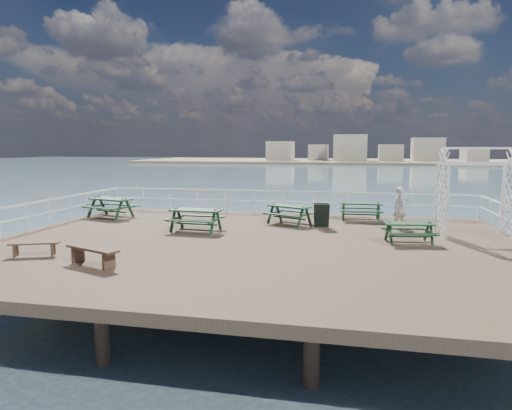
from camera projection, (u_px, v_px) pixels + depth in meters
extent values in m
cube|color=brown|center=(254.00, 246.00, 15.57)|extent=(18.00, 14.00, 0.30)
plane|color=#445E72|center=(325.00, 190.00, 54.60)|extent=(300.00, 300.00, 0.00)
cube|color=tan|center=(392.00, 162.00, 143.54)|extent=(160.00, 40.00, 0.80)
cube|color=beige|center=(281.00, 151.00, 147.48)|extent=(8.00, 8.00, 6.00)
cube|color=beige|center=(318.00, 152.00, 145.05)|extent=(6.00, 8.00, 5.00)
cube|color=beige|center=(350.00, 148.00, 142.78)|extent=(10.00, 8.00, 8.00)
cube|color=beige|center=(390.00, 153.00, 140.47)|extent=(7.00, 8.00, 5.00)
cube|color=beige|center=(428.00, 149.00, 138.05)|extent=(9.00, 8.00, 7.00)
cube|color=beige|center=(473.00, 155.00, 135.54)|extent=(6.00, 8.00, 4.00)
cylinder|color=brown|center=(130.00, 239.00, 22.62)|extent=(0.36, 0.36, 2.10)
cylinder|color=brown|center=(452.00, 254.00, 19.50)|extent=(0.36, 0.36, 2.10)
cube|color=white|center=(284.00, 192.00, 22.06)|extent=(17.70, 0.07, 0.07)
cube|color=white|center=(284.00, 202.00, 22.12)|extent=(17.70, 0.05, 0.05)
cylinder|color=white|center=(117.00, 198.00, 23.97)|extent=(0.05, 0.05, 1.10)
cube|color=white|center=(26.00, 204.00, 17.26)|extent=(0.07, 13.70, 0.07)
cube|color=white|center=(26.00, 217.00, 17.32)|extent=(0.05, 13.70, 0.05)
cube|color=#12331B|center=(110.00, 199.00, 20.84)|extent=(2.17, 1.32, 0.07)
cube|color=#12331B|center=(121.00, 205.00, 21.48)|extent=(2.02, 0.83, 0.06)
cube|color=#12331B|center=(99.00, 208.00, 20.30)|extent=(2.02, 0.83, 0.06)
cube|color=#12331B|center=(97.00, 206.00, 21.28)|extent=(0.54, 1.59, 0.07)
cube|color=#12331B|center=(124.00, 208.00, 20.49)|extent=(0.54, 1.59, 0.07)
cube|color=#12331B|center=(103.00, 206.00, 21.59)|extent=(0.25, 0.58, 0.99)
cube|color=#12331B|center=(92.00, 208.00, 21.00)|extent=(0.25, 0.58, 0.99)
cube|color=#12331B|center=(130.00, 208.00, 20.79)|extent=(0.25, 0.58, 0.99)
cube|color=#12331B|center=(119.00, 210.00, 20.20)|extent=(0.25, 0.58, 0.99)
cube|color=#12331B|center=(111.00, 211.00, 20.91)|extent=(1.76, 0.59, 0.07)
cube|color=#12331B|center=(289.00, 206.00, 19.07)|extent=(1.91, 1.39, 0.06)
cube|color=#12331B|center=(297.00, 212.00, 19.57)|extent=(1.72, 0.99, 0.05)
cube|color=#12331B|center=(281.00, 215.00, 18.64)|extent=(1.72, 0.99, 0.05)
cube|color=#12331B|center=(275.00, 212.00, 19.56)|extent=(0.69, 1.33, 0.06)
cube|color=#12331B|center=(304.00, 215.00, 18.66)|extent=(0.69, 1.33, 0.06)
cube|color=#12331B|center=(279.00, 212.00, 19.80)|extent=(0.29, 0.50, 0.87)
cube|color=#12331B|center=(271.00, 214.00, 19.33)|extent=(0.29, 0.50, 0.87)
cube|color=#12331B|center=(308.00, 216.00, 18.90)|extent=(0.29, 0.50, 0.87)
cube|color=#12331B|center=(300.00, 217.00, 18.43)|extent=(0.29, 0.50, 0.87)
cube|color=#12331B|center=(289.00, 218.00, 19.13)|extent=(1.46, 0.75, 0.06)
cube|color=#12331B|center=(361.00, 203.00, 20.03)|extent=(1.82, 0.76, 0.06)
cube|color=#12331B|center=(360.00, 208.00, 20.65)|extent=(1.80, 0.31, 0.05)
cube|color=#12331B|center=(361.00, 212.00, 19.48)|extent=(1.80, 0.31, 0.05)
cube|color=#12331B|center=(343.00, 210.00, 20.20)|extent=(0.13, 1.45, 0.06)
cube|color=#12331B|center=(378.00, 211.00, 19.94)|extent=(0.13, 1.45, 0.06)
cube|color=#12331B|center=(343.00, 210.00, 20.50)|extent=(0.10, 0.52, 0.87)
cube|color=#12331B|center=(343.00, 212.00, 19.91)|extent=(0.10, 0.52, 0.87)
cube|color=#12331B|center=(378.00, 211.00, 20.23)|extent=(0.10, 0.52, 0.87)
cube|color=#12331B|center=(379.00, 213.00, 19.65)|extent=(0.10, 0.52, 0.87)
cube|color=#12331B|center=(361.00, 214.00, 20.09)|extent=(1.60, 0.13, 0.06)
cube|color=#12331B|center=(196.00, 210.00, 17.46)|extent=(1.98, 0.86, 0.06)
cube|color=#12331B|center=(202.00, 216.00, 18.12)|extent=(1.95, 0.37, 0.05)
cube|color=#12331B|center=(189.00, 221.00, 16.88)|extent=(1.95, 0.37, 0.05)
cube|color=#12331B|center=(177.00, 218.00, 17.71)|extent=(0.17, 1.57, 0.06)
cube|color=#12331B|center=(216.00, 220.00, 17.29)|extent=(0.17, 1.57, 0.06)
cube|color=#12331B|center=(180.00, 218.00, 18.03)|extent=(0.12, 0.56, 0.95)
cube|color=#12331B|center=(173.00, 221.00, 17.41)|extent=(0.12, 0.56, 0.95)
cube|color=#12331B|center=(219.00, 220.00, 17.61)|extent=(0.12, 0.56, 0.95)
cube|color=#12331B|center=(213.00, 222.00, 16.99)|extent=(0.12, 0.56, 0.95)
cube|color=#12331B|center=(196.00, 224.00, 17.53)|extent=(1.73, 0.18, 0.06)
cube|color=#12331B|center=(409.00, 224.00, 15.25)|extent=(1.68, 0.87, 0.05)
cube|color=#12331B|center=(405.00, 228.00, 15.81)|extent=(1.61, 0.48, 0.04)
cube|color=#12331B|center=(414.00, 234.00, 14.76)|extent=(1.61, 0.48, 0.04)
cube|color=#12331B|center=(389.00, 232.00, 15.32)|extent=(0.28, 1.28, 0.05)
cube|color=#12331B|center=(429.00, 232.00, 15.26)|extent=(0.28, 1.28, 0.05)
cube|color=#12331B|center=(387.00, 231.00, 15.59)|extent=(0.14, 0.46, 0.78)
cube|color=#12331B|center=(391.00, 234.00, 15.06)|extent=(0.14, 0.46, 0.78)
cube|color=#12331B|center=(426.00, 232.00, 15.53)|extent=(0.14, 0.46, 0.78)
cube|color=#12331B|center=(432.00, 235.00, 15.00)|extent=(0.14, 0.46, 0.78)
cube|color=#12331B|center=(409.00, 236.00, 15.31)|extent=(1.41, 0.30, 0.05)
cube|color=brown|center=(34.00, 243.00, 13.52)|extent=(1.43, 0.81, 0.05)
cube|color=brown|center=(16.00, 250.00, 13.47)|extent=(0.17, 0.30, 0.35)
cube|color=brown|center=(53.00, 249.00, 13.63)|extent=(0.17, 0.30, 0.35)
cube|color=brown|center=(93.00, 249.00, 12.38)|extent=(1.79, 1.04, 0.07)
cube|color=brown|center=(78.00, 254.00, 12.77)|extent=(0.22, 0.38, 0.44)
cube|color=brown|center=(109.00, 261.00, 12.05)|extent=(0.22, 0.38, 0.44)
cube|color=white|center=(447.00, 203.00, 15.85)|extent=(0.11, 0.11, 2.57)
cube|color=white|center=(437.00, 198.00, 17.12)|extent=(0.11, 0.11, 2.57)
cube|color=white|center=(503.00, 199.00, 16.85)|extent=(0.11, 0.11, 2.57)
cube|color=white|center=(485.00, 164.00, 15.55)|extent=(2.57, 0.34, 0.09)
cube|color=white|center=(472.00, 163.00, 16.81)|extent=(2.57, 0.34, 0.09)
cube|color=white|center=(479.00, 148.00, 16.11)|extent=(2.57, 0.33, 0.08)
cube|color=black|center=(322.00, 216.00, 18.17)|extent=(0.63, 0.36, 0.97)
cube|color=black|center=(321.00, 215.00, 18.37)|extent=(0.63, 0.36, 0.97)
imported|color=silver|center=(400.00, 208.00, 17.96)|extent=(0.72, 0.63, 1.65)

